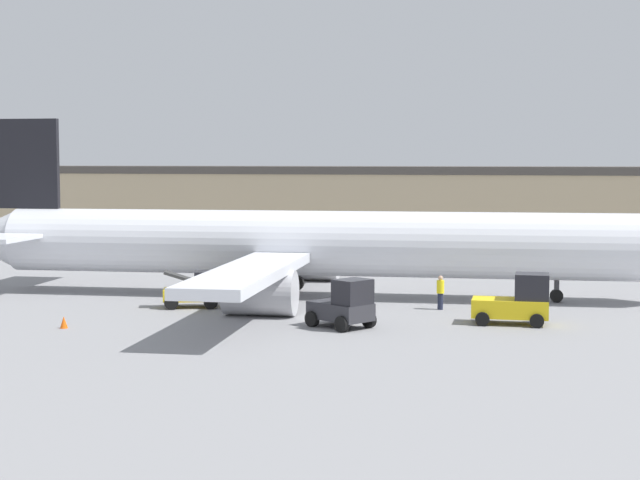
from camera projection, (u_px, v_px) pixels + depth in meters
name	position (u px, v px, depth m)	size (l,w,h in m)	color
ground_plane	(320.00, 297.00, 55.06)	(400.00, 400.00, 0.00)	gray
terminal_building	(496.00, 206.00, 88.24)	(98.63, 10.67, 7.12)	tan
airplane	(303.00, 245.00, 54.98)	(43.07, 34.66, 10.08)	silver
ground_crew_worker	(440.00, 291.00, 50.28)	(0.39, 0.39, 1.76)	#1E2338
baggage_tug	(344.00, 305.00, 44.75)	(3.35, 3.11, 2.28)	#2D2D33
belt_loader_truck	(196.00, 290.00, 51.05)	(3.20, 2.60, 1.94)	yellow
pushback_tug	(518.00, 301.00, 45.72)	(3.61, 2.14, 2.41)	yellow
safety_cone_near	(64.00, 322.00, 44.70)	(0.36, 0.36, 0.55)	#EF590F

